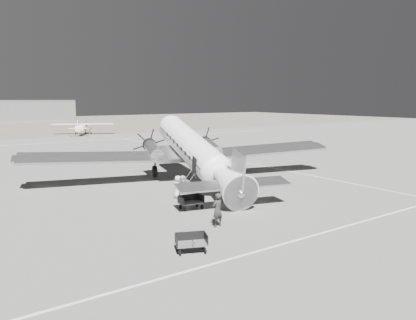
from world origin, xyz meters
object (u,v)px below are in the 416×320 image
object	(u,v)px
baggage_cart_far	(191,243)
ground_crew	(217,210)
ramp_agent	(183,189)
hangar_main	(4,110)
dc3_airliner	(194,152)
light_plane_right	(83,128)
baggage_cart_near	(191,202)
passenger	(178,187)

from	to	relation	value
baggage_cart_far	ground_crew	size ratio (longest dim) A/B	0.80
baggage_cart_far	ground_crew	xyz separation A→B (m)	(3.19, 2.35, 0.51)
ramp_agent	baggage_cart_far	bearing A→B (deg)	170.01
hangar_main	dc3_airliner	distance (m)	119.60
light_plane_right	baggage_cart_far	bearing A→B (deg)	-75.91
hangar_main	baggage_cart_near	bearing A→B (deg)	-93.69
hangar_main	ground_crew	world-z (taller)	hangar_main
hangar_main	ramp_agent	xyz separation A→B (m)	(-7.68, -124.40, -2.37)
ramp_agent	ground_crew	bearing A→B (deg)	-173.15
hangar_main	ground_crew	bearing A→B (deg)	-93.91
light_plane_right	passenger	world-z (taller)	light_plane_right
passenger	baggage_cart_far	bearing A→B (deg)	130.55
ground_crew	ramp_agent	xyz separation A→B (m)	(1.20, 5.58, -0.01)
baggage_cart_near	ground_crew	distance (m)	3.95
light_plane_right	ground_crew	size ratio (longest dim) A/B	6.39
light_plane_right	ground_crew	distance (m)	63.53
baggage_cart_near	passenger	bearing A→B (deg)	81.20
baggage_cart_near	baggage_cart_far	world-z (taller)	baggage_cart_near
baggage_cart_near	ground_crew	bearing A→B (deg)	-94.87
baggage_cart_far	ramp_agent	distance (m)	9.08
baggage_cart_near	passenger	distance (m)	3.09
dc3_airliner	light_plane_right	distance (m)	52.35
hangar_main	light_plane_right	distance (m)	67.89
baggage_cart_far	light_plane_right	bearing A→B (deg)	99.04
hangar_main	baggage_cart_far	world-z (taller)	hangar_main
light_plane_right	ground_crew	xyz separation A→B (m)	(-12.72, -62.24, -0.31)
baggage_cart_far	ramp_agent	size ratio (longest dim) A/B	0.81
dc3_airliner	ground_crew	size ratio (longest dim) A/B	14.74
hangar_main	baggage_cart_far	xyz separation A→B (m)	(-12.07, -132.34, -2.88)
ramp_agent	passenger	size ratio (longest dim) A/B	1.15
dc3_airliner	baggage_cart_far	bearing A→B (deg)	-108.61
baggage_cart_near	ramp_agent	distance (m)	1.86
baggage_cart_near	passenger	size ratio (longest dim) A/B	0.97
ground_crew	light_plane_right	bearing A→B (deg)	-110.14
dc3_airliner	baggage_cart_near	xyz separation A→B (m)	(-4.52, -6.60, -2.19)
baggage_cart_near	baggage_cart_far	bearing A→B (deg)	-116.37
dc3_airliner	light_plane_right	xyz separation A→B (m)	(7.46, 51.80, -1.39)
hangar_main	dc3_airliner	size ratio (longest dim) A/B	1.52
hangar_main	baggage_cart_near	distance (m)	126.43
ground_crew	ramp_agent	bearing A→B (deg)	-110.73
baggage_cart_far	passenger	world-z (taller)	passenger
passenger	ramp_agent	bearing A→B (deg)	142.96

